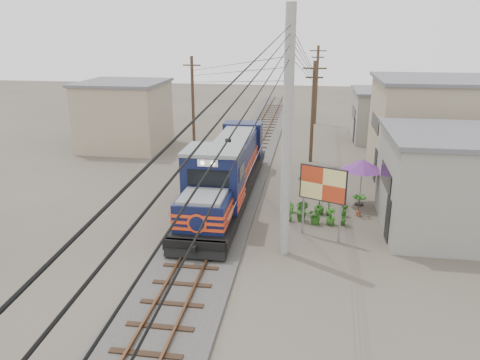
% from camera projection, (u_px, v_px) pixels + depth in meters
% --- Properties ---
extents(ground, '(120.00, 120.00, 0.00)m').
position_uv_depth(ground, '(206.00, 242.00, 20.83)').
color(ground, '#473F35').
rests_on(ground, ground).
extents(ballast, '(3.60, 70.00, 0.16)m').
position_uv_depth(ballast, '(240.00, 174.00, 30.20)').
color(ballast, '#595651').
rests_on(ballast, ground).
extents(track, '(1.15, 70.00, 0.12)m').
position_uv_depth(track, '(240.00, 172.00, 30.14)').
color(track, '#51331E').
rests_on(track, ground).
extents(locomotive, '(2.71, 14.76, 3.66)m').
position_uv_depth(locomotive, '(227.00, 172.00, 25.37)').
color(locomotive, black).
rests_on(locomotive, ground).
extents(utility_pole_main, '(0.40, 0.40, 10.00)m').
position_uv_depth(utility_pole_main, '(287.00, 138.00, 18.30)').
color(utility_pole_main, '#9E9B93').
rests_on(utility_pole_main, ground).
extents(wooden_pole_mid, '(1.60, 0.24, 7.00)m').
position_uv_depth(wooden_pole_mid, '(313.00, 110.00, 32.19)').
color(wooden_pole_mid, '#4C3826').
rests_on(wooden_pole_mid, ground).
extents(wooden_pole_far, '(1.60, 0.24, 7.50)m').
position_uv_depth(wooden_pole_far, '(317.00, 84.00, 45.22)').
color(wooden_pole_far, '#4C3826').
rests_on(wooden_pole_far, ground).
extents(wooden_pole_left, '(1.60, 0.24, 7.00)m').
position_uv_depth(wooden_pole_left, '(193.00, 99.00, 37.31)').
color(wooden_pole_left, '#4C3826').
rests_on(wooden_pole_left, ground).
extents(power_lines, '(9.65, 19.00, 3.30)m').
position_uv_depth(power_lines, '(233.00, 56.00, 26.47)').
color(power_lines, black).
rests_on(power_lines, ground).
extents(shophouse_front, '(7.35, 6.30, 4.70)m').
position_uv_depth(shophouse_front, '(466.00, 183.00, 21.26)').
color(shophouse_front, gray).
rests_on(shophouse_front, ground).
extents(shophouse_mid, '(8.40, 7.35, 6.20)m').
position_uv_depth(shophouse_mid, '(441.00, 128.00, 29.34)').
color(shophouse_mid, gray).
rests_on(shophouse_mid, ground).
extents(shophouse_back, '(6.30, 6.30, 4.20)m').
position_uv_depth(shophouse_back, '(390.00, 115.00, 39.26)').
color(shophouse_back, gray).
rests_on(shophouse_back, ground).
extents(shophouse_left, '(6.30, 6.30, 5.20)m').
position_uv_depth(shophouse_left, '(125.00, 115.00, 36.48)').
color(shophouse_left, gray).
rests_on(shophouse_left, ground).
extents(billboard, '(2.04, 0.98, 3.35)m').
position_uv_depth(billboard, '(323.00, 186.00, 20.56)').
color(billboard, '#99999E').
rests_on(billboard, ground).
extents(market_umbrella, '(2.33, 2.33, 2.54)m').
position_uv_depth(market_umbrella, '(362.00, 165.00, 24.53)').
color(market_umbrella, black).
rests_on(market_umbrella, ground).
extents(vendor, '(0.77, 0.60, 1.86)m').
position_uv_depth(vendor, '(333.00, 184.00, 25.69)').
color(vendor, black).
rests_on(vendor, ground).
extents(plant_nursery, '(3.32, 2.05, 1.13)m').
position_uv_depth(plant_nursery, '(314.00, 211.00, 23.18)').
color(plant_nursery, '#2B631C').
rests_on(plant_nursery, ground).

